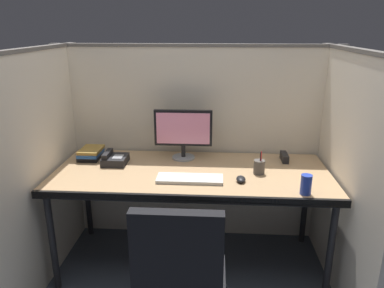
# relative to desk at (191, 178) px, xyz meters

# --- Properties ---
(cubicle_partition_rear) EXTENTS (2.21, 0.06, 1.57)m
(cubicle_partition_rear) POSITION_rel_desk_xyz_m (0.00, 0.46, 0.10)
(cubicle_partition_rear) COLOR beige
(cubicle_partition_rear) RESTS_ON ground
(cubicle_partition_left) EXTENTS (0.06, 1.41, 1.57)m
(cubicle_partition_left) POSITION_rel_desk_xyz_m (-0.99, -0.09, 0.10)
(cubicle_partition_left) COLOR beige
(cubicle_partition_left) RESTS_ON ground
(cubicle_partition_right) EXTENTS (0.06, 1.41, 1.57)m
(cubicle_partition_right) POSITION_rel_desk_xyz_m (0.99, -0.09, 0.10)
(cubicle_partition_right) COLOR beige
(cubicle_partition_right) RESTS_ON ground
(desk) EXTENTS (1.90, 0.80, 0.74)m
(desk) POSITION_rel_desk_xyz_m (0.00, 0.00, 0.00)
(desk) COLOR tan
(desk) RESTS_ON ground
(monitor_center) EXTENTS (0.43, 0.17, 0.37)m
(monitor_center) POSITION_rel_desk_xyz_m (-0.08, 0.26, 0.27)
(monitor_center) COLOR gray
(monitor_center) RESTS_ON desk
(keyboard_main) EXTENTS (0.43, 0.15, 0.02)m
(keyboard_main) POSITION_rel_desk_xyz_m (0.00, -0.15, 0.06)
(keyboard_main) COLOR silver
(keyboard_main) RESTS_ON desk
(computer_mouse) EXTENTS (0.06, 0.10, 0.04)m
(computer_mouse) POSITION_rel_desk_xyz_m (0.33, -0.15, 0.07)
(computer_mouse) COLOR black
(computer_mouse) RESTS_ON desk
(red_stapler) EXTENTS (0.04, 0.15, 0.06)m
(red_stapler) POSITION_rel_desk_xyz_m (0.68, 0.26, 0.08)
(red_stapler) COLOR black
(red_stapler) RESTS_ON desk
(pen_cup) EXTENTS (0.08, 0.08, 0.16)m
(pen_cup) POSITION_rel_desk_xyz_m (0.46, -0.00, 0.10)
(pen_cup) COLOR #4C4742
(pen_cup) RESTS_ON desk
(desk_phone) EXTENTS (0.17, 0.19, 0.09)m
(desk_phone) POSITION_rel_desk_xyz_m (-0.57, 0.12, 0.08)
(desk_phone) COLOR black
(desk_phone) RESTS_ON desk
(soda_can) EXTENTS (0.07, 0.07, 0.12)m
(soda_can) POSITION_rel_desk_xyz_m (0.70, -0.31, 0.11)
(soda_can) COLOR #263FB2
(soda_can) RESTS_ON desk
(book_stack) EXTENTS (0.16, 0.23, 0.08)m
(book_stack) POSITION_rel_desk_xyz_m (-0.78, 0.21, 0.09)
(book_stack) COLOR black
(book_stack) RESTS_ON desk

